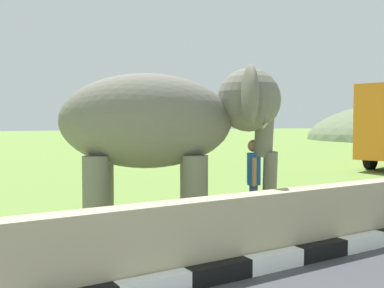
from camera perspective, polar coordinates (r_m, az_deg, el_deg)
The scene contains 3 objects.
barrier_parapet at distance 5.97m, azimuth 2.58°, elevation -11.59°, with size 28.00×0.36×1.00m, color tan.
elephant at distance 8.14m, azimuth -3.27°, elevation 2.55°, with size 3.99×3.35×2.97m.
person_handler at distance 8.58m, azimuth 7.79°, elevation -4.33°, with size 0.44×0.55×1.66m.
Camera 1 is at (-1.25, -1.18, 1.98)m, focal length 42.13 mm.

